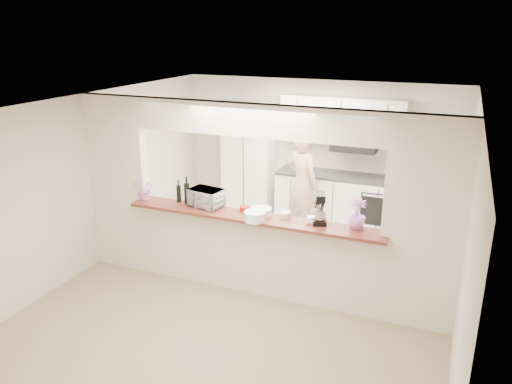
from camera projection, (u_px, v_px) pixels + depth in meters
The scene contains 19 objects.
floor at pixel (254, 291), 6.68m from camera, with size 6.00×6.00×0.00m, color tan.
tile_overlay at pixel (291, 246), 8.04m from camera, with size 5.00×2.90×0.01m, color silver.
partition at pixel (253, 185), 6.21m from camera, with size 5.00×0.15×2.50m.
bar_counter at pixel (253, 252), 6.49m from camera, with size 3.40×0.38×1.09m.
kitchen_cabinets at pixel (303, 168), 8.82m from camera, with size 3.15×0.62×2.25m.
refrigerator at pixel (435, 191), 7.99m from camera, with size 0.75×0.70×1.70m, color #A8A8AD.
flower_left at pixel (145, 189), 6.84m from camera, with size 0.28×0.24×0.31m, color #EA7CD6.
wine_bottle_a at pixel (179, 193), 6.76m from camera, with size 0.06×0.06×0.31m.
wine_bottle_b at pixel (187, 193), 6.71m from camera, with size 0.07×0.07×0.37m.
toaster_oven at pixel (206, 198), 6.59m from camera, with size 0.43×0.29×0.24m, color #ACADB1.
serving_bowls at pixel (212, 201), 6.54m from camera, with size 0.27×0.27×0.20m, color silver.
plate_stack_a at pixel (255, 216), 6.11m from camera, with size 0.27×0.27×0.12m.
plate_stack_b at pixel (262, 212), 6.31m from camera, with size 0.26×0.26×0.09m.
red_bowl at pixel (245, 209), 6.45m from camera, with size 0.14×0.14×0.07m, color maroon.
tan_bowl at pixel (285, 214), 6.25m from camera, with size 0.14×0.14×0.07m, color beige.
utensil_caddy at pixel (316, 215), 6.06m from camera, with size 0.28×0.23×0.23m.
stand_mixer at pixel (320, 209), 6.03m from camera, with size 0.24×0.29×0.38m.
flower_right at pixel (357, 214), 5.85m from camera, with size 0.21×0.21×0.37m, color #D170C9.
person at pixel (303, 185), 8.20m from camera, with size 0.65×0.42×1.78m, color tan.
Camera 1 is at (2.29, -5.46, 3.37)m, focal length 35.00 mm.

